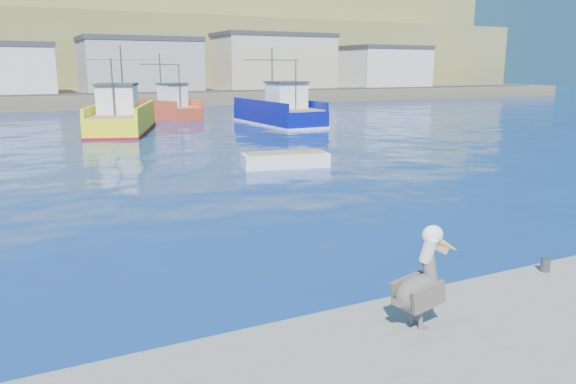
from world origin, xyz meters
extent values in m
plane|color=#071F56|center=(0.00, 0.00, 0.00)|extent=(260.00, 260.00, 0.00)
cylinder|color=#4C4C4C|center=(3.00, -3.40, 0.65)|extent=(0.20, 0.20, 0.30)
cube|color=brown|center=(0.00, 72.00, 0.80)|extent=(160.00, 30.00, 1.60)
cube|color=brown|center=(0.00, 98.00, 6.00)|extent=(180.00, 40.00, 14.00)
cube|color=brown|center=(0.00, 118.00, 11.00)|extent=(200.00, 40.00, 24.00)
cube|color=#2D2D2D|center=(0.00, 61.00, 1.65)|extent=(150.00, 5.00, 0.10)
cube|color=gray|center=(10.00, 67.00, 4.85)|extent=(15.00, 10.00, 6.50)
cube|color=#333338|center=(10.00, 67.00, 8.40)|extent=(15.30, 10.20, 0.60)
cube|color=tan|center=(30.00, 67.00, 5.35)|extent=(17.00, 9.00, 7.50)
cube|color=#333338|center=(30.00, 67.00, 9.40)|extent=(17.34, 9.18, 0.60)
cube|color=silver|center=(50.00, 67.00, 4.60)|extent=(13.00, 10.00, 6.00)
cube|color=#333338|center=(50.00, 67.00, 7.90)|extent=(13.26, 10.20, 0.60)
cube|color=#FFF312|center=(0.94, 32.62, 0.69)|extent=(7.04, 11.27, 1.38)
cube|color=#FFF312|center=(2.57, 32.04, 1.73)|extent=(3.71, 9.91, 0.70)
cube|color=#FFF312|center=(-0.69, 33.20, 1.73)|extent=(3.71, 9.91, 0.70)
cube|color=maroon|center=(0.94, 32.62, 0.05)|extent=(7.18, 11.49, 0.25)
cube|color=#8C7251|center=(0.94, 32.62, 1.43)|extent=(6.62, 10.77, 0.10)
cube|color=white|center=(0.40, 31.11, 2.48)|extent=(3.32, 3.37, 2.00)
cube|color=#333338|center=(0.40, 31.11, 3.58)|extent=(3.60, 3.74, 0.15)
cylinder|color=#4C4C4C|center=(1.30, 33.62, 3.88)|extent=(0.15, 0.15, 5.00)
cylinder|color=#4C4C4C|center=(-0.13, 29.61, 3.38)|extent=(0.13, 0.13, 4.00)
cylinder|color=#4C4C4C|center=(1.30, 33.62, 5.38)|extent=(4.88, 1.80, 0.08)
cube|color=#050C82|center=(13.92, 32.43, 0.69)|extent=(3.92, 10.72, 1.38)
cube|color=#050C82|center=(15.68, 32.46, 1.73)|extent=(0.41, 10.44, 0.70)
cube|color=#050C82|center=(12.17, 32.40, 1.73)|extent=(0.41, 10.44, 0.70)
cube|color=silver|center=(13.92, 32.43, 0.05)|extent=(4.00, 10.93, 0.25)
cube|color=#8C7251|center=(13.92, 32.43, 1.43)|extent=(3.61, 10.29, 0.10)
cube|color=white|center=(13.95, 30.83, 2.48)|extent=(2.66, 2.71, 2.00)
cube|color=#333338|center=(13.95, 30.83, 3.58)|extent=(2.85, 3.03, 0.15)
cylinder|color=#4C4C4C|center=(13.91, 33.49, 3.88)|extent=(0.12, 0.12, 5.00)
cylinder|color=#4C4C4C|center=(13.98, 29.23, 3.38)|extent=(0.10, 0.10, 4.00)
cylinder|color=#4C4C4C|center=(13.91, 33.49, 5.38)|extent=(5.22, 0.17, 0.08)
cube|color=red|center=(7.12, 43.21, 0.53)|extent=(5.31, 8.65, 1.05)
cube|color=red|center=(8.48, 43.64, 1.40)|extent=(2.53, 7.65, 0.70)
cube|color=red|center=(5.75, 42.79, 1.40)|extent=(2.53, 7.65, 0.70)
cube|color=#8C7251|center=(7.12, 43.21, 1.10)|extent=(4.98, 8.27, 0.10)
cube|color=white|center=(7.48, 42.05, 2.15)|extent=(2.63, 2.57, 2.00)
cube|color=#333338|center=(7.48, 42.05, 3.25)|extent=(2.85, 2.85, 0.15)
cylinder|color=#4C4C4C|center=(6.88, 43.99, 3.55)|extent=(0.15, 0.15, 5.00)
cylinder|color=#4C4C4C|center=(7.84, 40.89, 3.05)|extent=(0.13, 0.13, 4.00)
cylinder|color=#4C4C4C|center=(6.88, 43.99, 5.05)|extent=(4.09, 1.34, 0.08)
cube|color=silver|center=(5.03, 13.15, 0.26)|extent=(4.40, 2.29, 0.84)
cube|color=#8C7251|center=(5.03, 13.15, 0.71)|extent=(3.93, 1.90, 0.08)
cube|color=silver|center=(17.02, 34.49, 0.22)|extent=(2.14, 3.65, 0.69)
cube|color=#8C7251|center=(17.02, 34.49, 0.59)|extent=(1.80, 3.25, 0.07)
cylinder|color=#595451|center=(-1.18, -4.34, 0.66)|extent=(0.08, 0.08, 0.33)
cube|color=#595451|center=(-1.12, -4.34, 0.51)|extent=(0.17, 0.15, 0.02)
cylinder|color=#595451|center=(-1.19, -4.13, 0.66)|extent=(0.08, 0.08, 0.33)
cube|color=#595451|center=(-1.13, -4.13, 0.51)|extent=(0.17, 0.15, 0.02)
ellipsoid|color=#38332D|center=(-1.15, -4.23, 1.10)|extent=(0.99, 0.63, 0.66)
cube|color=#38332D|center=(-1.17, -4.49, 1.13)|extent=(0.74, 0.13, 0.48)
cube|color=#38332D|center=(-1.20, -3.98, 1.13)|extent=(0.74, 0.13, 0.48)
cube|color=#38332D|center=(-1.57, -4.26, 1.02)|extent=(0.26, 0.20, 0.14)
cylinder|color=#38332D|center=(-0.93, -4.22, 1.45)|extent=(0.25, 0.35, 0.52)
cylinder|color=white|center=(-0.99, -4.22, 1.84)|extent=(0.23, 0.35, 0.49)
ellipsoid|color=white|center=(-0.92, -4.22, 2.08)|extent=(0.41, 0.32, 0.33)
cone|color=gold|center=(-0.62, -4.20, 1.87)|extent=(0.67, 0.21, 0.45)
cube|color=tan|center=(-0.74, -4.20, 1.83)|extent=(0.40, 0.09, 0.29)
camera|label=1|loc=(-7.06, -11.08, 4.79)|focal=35.00mm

